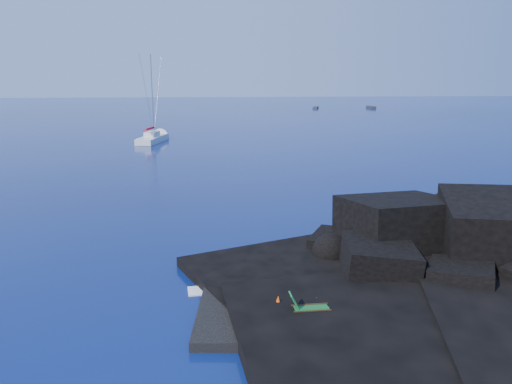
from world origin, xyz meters
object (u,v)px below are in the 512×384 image
sunbather (305,301)px  marker_cone (278,302)px  sailboat (153,142)px  distant_boat_a (316,109)px  deck_chair (311,303)px  distant_boat_b (371,108)px

sunbather → marker_cone: 1.06m
sailboat → distant_boat_a: 77.77m
deck_chair → distant_boat_a: size_ratio=0.35×
sailboat → sunbather: bearing=-66.2°
deck_chair → distant_boat_b: (41.85, 120.92, -0.83)m
marker_cone → distant_boat_b: marker_cone is taller
sunbather → deck_chair: bearing=-96.4°
sailboat → marker_cone: 53.16m
sailboat → deck_chair: sailboat is taller
distant_boat_b → sailboat: bearing=-127.8°
deck_chair → distant_boat_b: size_ratio=0.30×
sailboat → distant_boat_b: (52.98, 68.07, 0.00)m
sailboat → sunbather: (11.07, -52.06, 0.52)m
marker_cone → distant_boat_a: size_ratio=0.13×
sailboat → distant_boat_b: bearing=64.0°
sailboat → distant_boat_b: 86.26m
sailboat → marker_cone: (10.02, -52.20, 0.61)m
sunbather → distant_boat_b: sunbather is taller
marker_cone → distant_boat_b: 127.72m
sunbather → distant_boat_b: size_ratio=0.37×
distant_boat_a → sunbather: bearing=-83.7°
sunbather → sailboat: bearing=91.3°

